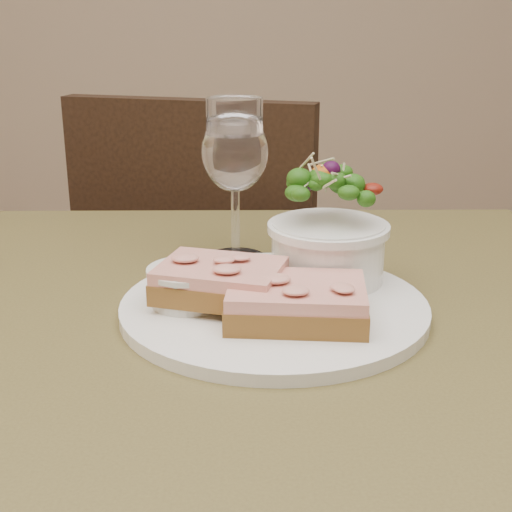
{
  "coord_description": "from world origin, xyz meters",
  "views": [
    {
      "loc": [
        0.01,
        -0.62,
        1.03
      ],
      "look_at": [
        0.02,
        0.01,
        0.81
      ],
      "focal_mm": 50.0,
      "sensor_mm": 36.0,
      "label": 1
    }
  ],
  "objects_px": {
    "cafe_table": "(238,412)",
    "ramekin": "(189,284)",
    "dinner_plate": "(274,307)",
    "salad_bowl": "(329,225)",
    "chair_far": "(225,389)",
    "sandwich_front": "(297,302)",
    "wine_glass": "(235,157)",
    "sandwich_back": "(221,281)"
  },
  "relations": [
    {
      "from": "cafe_table",
      "to": "sandwich_front",
      "type": "bearing_deg",
      "value": -25.9
    },
    {
      "from": "chair_far",
      "to": "salad_bowl",
      "type": "bearing_deg",
      "value": 118.75
    },
    {
      "from": "cafe_table",
      "to": "sandwich_back",
      "type": "bearing_deg",
      "value": 149.73
    },
    {
      "from": "ramekin",
      "to": "wine_glass",
      "type": "xyz_separation_m",
      "value": [
        0.04,
        0.16,
        0.09
      ]
    },
    {
      "from": "dinner_plate",
      "to": "wine_glass",
      "type": "distance_m",
      "value": 0.2
    },
    {
      "from": "dinner_plate",
      "to": "salad_bowl",
      "type": "xyz_separation_m",
      "value": [
        0.06,
        0.06,
        0.07
      ]
    },
    {
      "from": "chair_far",
      "to": "sandwich_front",
      "type": "bearing_deg",
      "value": 113.94
    },
    {
      "from": "sandwich_back",
      "to": "salad_bowl",
      "type": "relative_size",
      "value": 1.07
    },
    {
      "from": "sandwich_back",
      "to": "salad_bowl",
      "type": "distance_m",
      "value": 0.13
    },
    {
      "from": "dinner_plate",
      "to": "wine_glass",
      "type": "bearing_deg",
      "value": 104.03
    },
    {
      "from": "sandwich_front",
      "to": "salad_bowl",
      "type": "height_order",
      "value": "salad_bowl"
    },
    {
      "from": "ramekin",
      "to": "wine_glass",
      "type": "bearing_deg",
      "value": 75.35
    },
    {
      "from": "cafe_table",
      "to": "dinner_plate",
      "type": "xyz_separation_m",
      "value": [
        0.04,
        0.02,
        0.11
      ]
    },
    {
      "from": "dinner_plate",
      "to": "salad_bowl",
      "type": "bearing_deg",
      "value": 46.76
    },
    {
      "from": "dinner_plate",
      "to": "sandwich_back",
      "type": "height_order",
      "value": "sandwich_back"
    },
    {
      "from": "cafe_table",
      "to": "ramekin",
      "type": "height_order",
      "value": "ramekin"
    },
    {
      "from": "sandwich_back",
      "to": "wine_glass",
      "type": "relative_size",
      "value": 0.77
    },
    {
      "from": "chair_far",
      "to": "sandwich_front",
      "type": "relative_size",
      "value": 6.77
    },
    {
      "from": "sandwich_front",
      "to": "dinner_plate",
      "type": "bearing_deg",
      "value": 119.23
    },
    {
      "from": "cafe_table",
      "to": "salad_bowl",
      "type": "height_order",
      "value": "salad_bowl"
    },
    {
      "from": "cafe_table",
      "to": "salad_bowl",
      "type": "bearing_deg",
      "value": 39.45
    },
    {
      "from": "wine_glass",
      "to": "sandwich_front",
      "type": "bearing_deg",
      "value": -73.74
    },
    {
      "from": "cafe_table",
      "to": "chair_far",
      "type": "height_order",
      "value": "chair_far"
    },
    {
      "from": "dinner_plate",
      "to": "sandwich_front",
      "type": "xyz_separation_m",
      "value": [
        0.02,
        -0.04,
        0.02
      ]
    },
    {
      "from": "sandwich_front",
      "to": "sandwich_back",
      "type": "relative_size",
      "value": 0.98
    },
    {
      "from": "chair_far",
      "to": "sandwich_back",
      "type": "relative_size",
      "value": 6.65
    },
    {
      "from": "sandwich_back",
      "to": "sandwich_front",
      "type": "bearing_deg",
      "value": -10.61
    },
    {
      "from": "dinner_plate",
      "to": "sandwich_front",
      "type": "bearing_deg",
      "value": -65.73
    },
    {
      "from": "chair_far",
      "to": "dinner_plate",
      "type": "xyz_separation_m",
      "value": [
        0.07,
        -0.66,
        0.46
      ]
    },
    {
      "from": "dinner_plate",
      "to": "salad_bowl",
      "type": "relative_size",
      "value": 2.35
    },
    {
      "from": "sandwich_back",
      "to": "ramekin",
      "type": "height_order",
      "value": "sandwich_back"
    },
    {
      "from": "ramekin",
      "to": "salad_bowl",
      "type": "xyz_separation_m",
      "value": [
        0.14,
        0.06,
        0.04
      ]
    },
    {
      "from": "sandwich_front",
      "to": "sandwich_back",
      "type": "bearing_deg",
      "value": 158.05
    },
    {
      "from": "chair_far",
      "to": "salad_bowl",
      "type": "distance_m",
      "value": 0.81
    },
    {
      "from": "sandwich_back",
      "to": "ramekin",
      "type": "relative_size",
      "value": 1.83
    },
    {
      "from": "sandwich_back",
      "to": "cafe_table",
      "type": "bearing_deg",
      "value": -13.96
    },
    {
      "from": "sandwich_front",
      "to": "ramekin",
      "type": "distance_m",
      "value": 0.11
    },
    {
      "from": "cafe_table",
      "to": "wine_glass",
      "type": "xyz_separation_m",
      "value": [
        -0.0,
        0.17,
        0.22
      ]
    },
    {
      "from": "chair_far",
      "to": "cafe_table",
      "type": "bearing_deg",
      "value": 109.67
    },
    {
      "from": "ramekin",
      "to": "dinner_plate",
      "type": "bearing_deg",
      "value": 1.9
    },
    {
      "from": "chair_far",
      "to": "ramekin",
      "type": "bearing_deg",
      "value": 105.74
    },
    {
      "from": "chair_far",
      "to": "sandwich_front",
      "type": "xyz_separation_m",
      "value": [
        0.09,
        -0.71,
        0.49
      ]
    }
  ]
}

